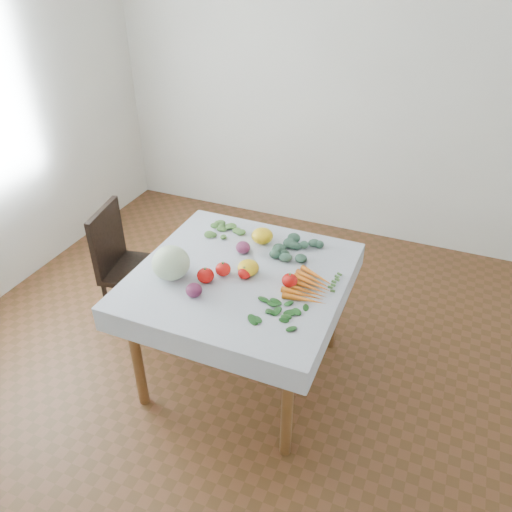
{
  "coord_description": "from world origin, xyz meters",
  "views": [
    {
      "loc": [
        0.93,
        -2.02,
        2.33
      ],
      "look_at": [
        0.05,
        0.1,
        0.82
      ],
      "focal_mm": 35.0,
      "sensor_mm": 36.0,
      "label": 1
    }
  ],
  "objects": [
    {
      "name": "tomato_d",
      "position": [
        0.28,
        -0.01,
        0.79
      ],
      "size": [
        0.1,
        0.1,
        0.07
      ],
      "primitive_type": "ellipsoid",
      "rotation": [
        0.0,
        0.0,
        -0.18
      ],
      "color": "red",
      "rests_on": "tablecloth"
    },
    {
      "name": "cabbage",
      "position": [
        -0.33,
        -0.17,
        0.85
      ],
      "size": [
        0.21,
        0.21,
        0.18
      ],
      "primitive_type": "ellipsoid",
      "rotation": [
        0.0,
        0.0,
        0.04
      ],
      "color": "#B1C5A5",
      "rests_on": "tablecloth"
    },
    {
      "name": "kale_bunch",
      "position": [
        0.23,
        0.32,
        0.78
      ],
      "size": [
        0.31,
        0.24,
        0.04
      ],
      "color": "#3A5F47",
      "rests_on": "tablecloth"
    },
    {
      "name": "basil_bunch",
      "position": [
        0.32,
        -0.24,
        0.76
      ],
      "size": [
        0.27,
        0.21,
        0.01
      ],
      "color": "#1B5219",
      "rests_on": "tablecloth"
    },
    {
      "name": "tomato_a",
      "position": [
        0.04,
        -0.03,
        0.79
      ],
      "size": [
        0.09,
        0.09,
        0.06
      ],
      "primitive_type": "ellipsoid",
      "rotation": [
        0.0,
        0.0,
        -0.3
      ],
      "color": "red",
      "rests_on": "tablecloth"
    },
    {
      "name": "onion_b",
      "position": [
        -0.14,
        -0.28,
        0.79
      ],
      "size": [
        0.09,
        0.09,
        0.07
      ],
      "primitive_type": "ellipsoid",
      "rotation": [
        0.0,
        0.0,
        0.02
      ],
      "color": "#541838",
      "rests_on": "tablecloth"
    },
    {
      "name": "heirloom_front",
      "position": [
        0.04,
        0.01,
        0.8
      ],
      "size": [
        0.14,
        0.14,
        0.08
      ],
      "primitive_type": "ellipsoid",
      "rotation": [
        0.0,
        0.0,
        0.26
      ],
      "color": "yellow",
      "rests_on": "tablecloth"
    },
    {
      "name": "back_wall",
      "position": [
        0.0,
        2.0,
        1.35
      ],
      "size": [
        4.0,
        0.04,
        2.7
      ],
      "primitive_type": "cube",
      "color": "silver",
      "rests_on": "ground"
    },
    {
      "name": "table",
      "position": [
        0.0,
        0.0,
        0.65
      ],
      "size": [
        1.0,
        1.0,
        0.75
      ],
      "color": "brown",
      "rests_on": "ground"
    },
    {
      "name": "tomatillo_cluster",
      "position": [
        -0.42,
        -0.09,
        0.78
      ],
      "size": [
        0.17,
        0.13,
        0.06
      ],
      "color": "#B3CF77",
      "rests_on": "tablecloth"
    },
    {
      "name": "heirloom_back",
      "position": [
        -0.01,
        0.34,
        0.8
      ],
      "size": [
        0.17,
        0.17,
        0.09
      ],
      "primitive_type": "ellipsoid",
      "rotation": [
        0.0,
        0.0,
        -0.35
      ],
      "color": "yellow",
      "rests_on": "tablecloth"
    },
    {
      "name": "tomato_b",
      "position": [
        -0.08,
        -0.05,
        0.79
      ],
      "size": [
        0.09,
        0.09,
        0.07
      ],
      "primitive_type": "ellipsoid",
      "rotation": [
        0.0,
        0.0,
        -0.02
      ],
      "color": "red",
      "rests_on": "tablecloth"
    },
    {
      "name": "ground",
      "position": [
        0.0,
        0.0,
        0.0
      ],
      "size": [
        4.0,
        4.0,
        0.0
      ],
      "primitive_type": "plane",
      "color": "brown"
    },
    {
      "name": "dill_bunch",
      "position": [
        -0.25,
        0.36,
        0.77
      ],
      "size": [
        0.23,
        0.19,
        0.02
      ],
      "color": "#517435",
      "rests_on": "tablecloth"
    },
    {
      "name": "tablecloth",
      "position": [
        0.0,
        0.0,
        0.75
      ],
      "size": [
        1.12,
        1.12,
        0.01
      ],
      "primitive_type": "cube",
      "color": "silver",
      "rests_on": "table"
    },
    {
      "name": "onion_a",
      "position": [
        -0.07,
        0.19,
        0.79
      ],
      "size": [
        0.11,
        0.11,
        0.07
      ],
      "primitive_type": "ellipsoid",
      "rotation": [
        0.0,
        0.0,
        0.32
      ],
      "color": "#541838",
      "rests_on": "tablecloth"
    },
    {
      "name": "tomato_c",
      "position": [
        -0.14,
        -0.14,
        0.8
      ],
      "size": [
        0.11,
        0.11,
        0.08
      ],
      "primitive_type": "ellipsoid",
      "rotation": [
        0.0,
        0.0,
        -0.19
      ],
      "color": "red",
      "rests_on": "tablecloth"
    },
    {
      "name": "chair",
      "position": [
        -0.94,
        0.18,
        0.49
      ],
      "size": [
        0.45,
        0.45,
        0.86
      ],
      "color": "black",
      "rests_on": "ground"
    },
    {
      "name": "carrot_bunch",
      "position": [
        0.39,
        0.0,
        0.77
      ],
      "size": [
        0.23,
        0.31,
        0.03
      ],
      "color": "orange",
      "rests_on": "tablecloth"
    }
  ]
}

